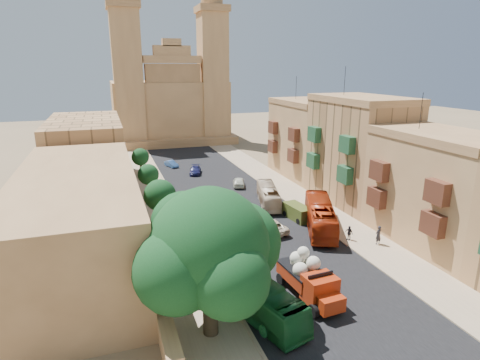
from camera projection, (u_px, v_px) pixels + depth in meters
ground at (366, 340)px, 26.36m from camera, size 260.00×260.00×0.00m
road_surface at (230, 201)px, 53.71m from camera, size 14.00×140.00×0.01m
sidewalk_east at (295, 194)px, 56.64m from camera, size 5.00×140.00×0.01m
sidewalk_west at (159, 209)px, 50.79m from camera, size 5.00×140.00×0.01m
kerb_east at (278, 195)px, 55.85m from camera, size 0.25×140.00×0.12m
kerb_west at (179, 206)px, 51.54m from camera, size 0.25×140.00×0.12m
townhouse_b at (440, 189)px, 39.76m from camera, size 9.00×14.00×14.90m
townhouse_c at (358, 150)px, 52.19m from camera, size 9.00×14.00×17.40m
townhouse_d at (307, 138)px, 65.15m from camera, size 9.00×14.00×15.90m
west_wall at (142, 235)px, 40.51m from camera, size 1.00×40.00×1.80m
west_building_low at (79, 218)px, 36.09m from camera, size 10.00×28.00×8.40m
west_building_mid at (87, 153)px, 59.58m from camera, size 10.00×22.00×10.00m
church at (170, 101)px, 95.45m from camera, size 28.00×22.50×36.30m
ficus_tree at (210, 251)px, 25.48m from camera, size 10.22×9.41×10.22m
street_tree_a at (180, 244)px, 33.39m from camera, size 2.98×2.98×4.58m
street_tree_b at (160, 195)px, 44.17m from camera, size 3.56×3.56×5.47m
street_tree_c at (148, 175)px, 55.29m from camera, size 2.92×2.92×4.48m
street_tree_d at (140, 157)px, 66.25m from camera, size 2.88×2.88×4.43m
red_truck at (309, 277)px, 30.90m from camera, size 3.04×6.70×3.81m
olive_pickup at (298, 212)px, 47.15m from camera, size 2.29×4.26×1.68m
bus_green_north at (253, 295)px, 29.00m from camera, size 5.03×10.37×2.82m
bus_red_east at (320, 216)px, 44.05m from camera, size 6.98×11.30×3.12m
bus_cream_east at (268, 195)px, 52.01m from camera, size 4.39×9.26×2.51m
car_blue_a at (216, 228)px, 43.16m from camera, size 2.55×3.77×1.19m
car_white_a at (217, 192)px, 55.76m from camera, size 1.89×3.45×1.08m
car_cream at (270, 226)px, 43.55m from camera, size 2.93×5.20×1.37m
car_dkblue at (195, 170)px, 67.16m from camera, size 2.86×4.61×1.25m
car_white_b at (239, 182)px, 60.16m from camera, size 2.77×4.39×1.39m
car_blue_b at (171, 164)px, 71.90m from camera, size 2.27×3.60×1.12m
pedestrian_a at (378, 235)px, 40.37m from camera, size 0.81×0.63×1.98m
pedestrian_c at (349, 233)px, 41.45m from camera, size 0.65×0.98×1.54m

